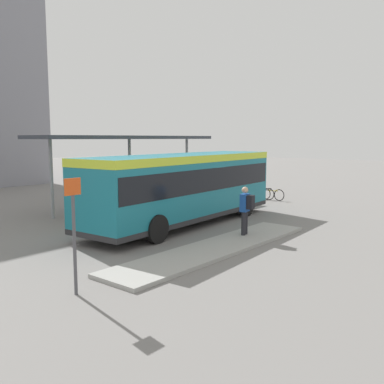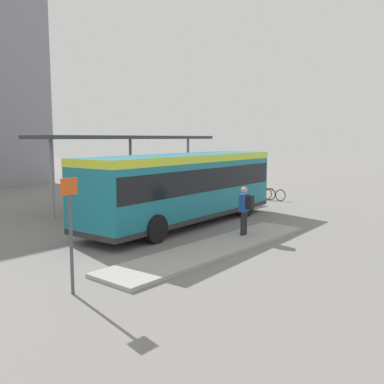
# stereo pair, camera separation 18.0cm
# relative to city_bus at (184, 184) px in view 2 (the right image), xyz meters

# --- Properties ---
(ground_plane) EXTENTS (120.00, 120.00, 0.00)m
(ground_plane) POSITION_rel_city_bus_xyz_m (-0.01, -0.00, -1.77)
(ground_plane) COLOR slate
(curb_island) EXTENTS (9.21, 1.80, 0.12)m
(curb_island) POSITION_rel_city_bus_xyz_m (-2.51, -3.61, -1.71)
(curb_island) COLOR #9E9E99
(curb_island) RESTS_ON ground_plane
(city_bus) EXTENTS (10.71, 3.27, 3.03)m
(city_bus) POSITION_rel_city_bus_xyz_m (0.00, 0.00, 0.00)
(city_bus) COLOR #197284
(city_bus) RESTS_ON ground_plane
(pedestrian_waiting) EXTENTS (0.48, 0.52, 1.81)m
(pedestrian_waiting) POSITION_rel_city_bus_xyz_m (-0.48, -3.43, -0.62)
(pedestrian_waiting) COLOR #232328
(pedestrian_waiting) RESTS_ON curb_island
(bicycle_yellow) EXTENTS (0.48, 1.63, 0.70)m
(bicycle_yellow) POSITION_rel_city_bus_xyz_m (8.94, 0.67, -1.42)
(bicycle_yellow) COLOR black
(bicycle_yellow) RESTS_ON ground_plane
(bicycle_blue) EXTENTS (0.48, 1.67, 0.73)m
(bicycle_blue) POSITION_rel_city_bus_xyz_m (8.74, 1.33, -1.41)
(bicycle_blue) COLOR black
(bicycle_blue) RESTS_ON ground_plane
(bicycle_orange) EXTENTS (0.48, 1.54, 0.67)m
(bicycle_orange) POSITION_rel_city_bus_xyz_m (8.54, 1.99, -1.44)
(bicycle_orange) COLOR black
(bicycle_orange) RESTS_ON ground_plane
(station_shelter) EXTENTS (11.36, 2.57, 3.85)m
(station_shelter) POSITION_rel_city_bus_xyz_m (1.97, 5.63, 1.89)
(station_shelter) COLOR #383D47
(station_shelter) RESTS_ON ground_plane
(potted_planter_near_shelter) EXTENTS (0.78, 0.78, 1.15)m
(potted_planter_near_shelter) POSITION_rel_city_bus_xyz_m (-2.48, 3.47, -1.18)
(potted_planter_near_shelter) COLOR slate
(potted_planter_near_shelter) RESTS_ON ground_plane
(platform_sign) EXTENTS (0.44, 0.08, 2.80)m
(platform_sign) POSITION_rel_city_bus_xyz_m (-8.03, -3.47, -0.22)
(platform_sign) COLOR #4C4C51
(platform_sign) RESTS_ON ground_plane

